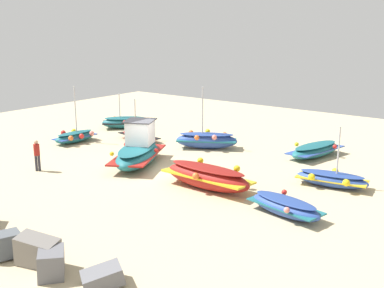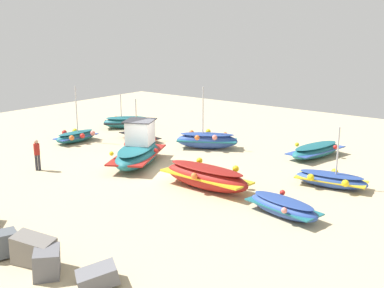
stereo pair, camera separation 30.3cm
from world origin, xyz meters
name	(u,v)px [view 1 (the left image)]	position (x,y,z in m)	size (l,w,h in m)	color
ground_plane	(151,168)	(0.00, 0.00, 0.00)	(44.87, 44.87, 0.00)	#C6B289
fishing_boat_0	(138,151)	(1.11, -0.14, 0.81)	(3.95, 5.28, 2.49)	#1E6670
fishing_boat_1	(75,136)	(8.10, -1.31, 0.41)	(1.84, 3.08, 3.82)	#1E6670
fishing_boat_2	(315,150)	(-6.23, -7.78, 0.42)	(2.34, 4.36, 0.90)	#1E6670
fishing_boat_3	(207,140)	(0.11, -5.41, 0.56)	(4.04, 3.11, 3.99)	#2D4C9E
fishing_boat_4	(332,179)	(-9.06, -3.13, 0.39)	(3.63, 1.90, 3.03)	#2D4C9E
fishing_boat_5	(207,176)	(-4.37, 0.80, 0.62)	(4.79, 2.14, 1.22)	maroon
fishing_boat_6	(285,206)	(-8.87, 1.52, 0.40)	(3.52, 1.80, 0.82)	#2D4C9E
fishing_boat_7	(125,122)	(8.69, -6.57, 0.48)	(3.44, 3.39, 2.70)	#1E6670
fishing_boat_8	(139,135)	(5.08, -4.34, 0.35)	(3.54, 2.00, 2.88)	maroon
person_walking	(37,153)	(4.58, 4.07, 0.99)	(0.32, 0.32, 1.72)	#2D2D38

